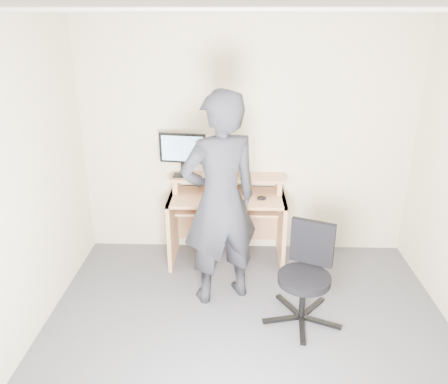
# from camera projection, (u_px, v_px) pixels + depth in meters

# --- Properties ---
(ground) EXTENTS (3.50, 3.50, 0.00)m
(ground) POSITION_uv_depth(u_px,v_px,m) (247.00, 354.00, 3.44)
(ground) COLOR #4C4C51
(ground) RESTS_ON ground
(back_wall) EXTENTS (3.50, 0.02, 2.50)m
(back_wall) POSITION_uv_depth(u_px,v_px,m) (247.00, 141.00, 4.59)
(back_wall) COLOR beige
(back_wall) RESTS_ON ground
(ceiling) EXTENTS (3.50, 3.50, 0.02)m
(ceiling) POSITION_uv_depth(u_px,v_px,m) (256.00, 10.00, 2.50)
(ceiling) COLOR white
(ceiling) RESTS_ON back_wall
(desk) EXTENTS (1.20, 0.60, 0.91)m
(desk) POSITION_uv_depth(u_px,v_px,m) (227.00, 210.00, 4.66)
(desk) COLOR tan
(desk) RESTS_ON ground
(monitor) EXTENTS (0.48, 0.14, 0.46)m
(monitor) POSITION_uv_depth(u_px,v_px,m) (183.00, 151.00, 4.49)
(monitor) COLOR black
(monitor) RESTS_ON desk
(external_drive) EXTENTS (0.09, 0.14, 0.20)m
(external_drive) POSITION_uv_depth(u_px,v_px,m) (226.00, 167.00, 4.56)
(external_drive) COLOR black
(external_drive) RESTS_ON desk
(travel_mug) EXTENTS (0.09, 0.09, 0.16)m
(travel_mug) POSITION_uv_depth(u_px,v_px,m) (242.00, 169.00, 4.54)
(travel_mug) COLOR silver
(travel_mug) RESTS_ON desk
(smartphone) EXTENTS (0.07, 0.13, 0.01)m
(smartphone) POSITION_uv_depth(u_px,v_px,m) (243.00, 177.00, 4.54)
(smartphone) COLOR black
(smartphone) RESTS_ON desk
(charger) EXTENTS (0.05, 0.05, 0.03)m
(charger) POSITION_uv_depth(u_px,v_px,m) (208.00, 176.00, 4.54)
(charger) COLOR black
(charger) RESTS_ON desk
(headphones) EXTENTS (0.20, 0.20, 0.06)m
(headphones) POSITION_uv_depth(u_px,v_px,m) (211.00, 174.00, 4.63)
(headphones) COLOR silver
(headphones) RESTS_ON desk
(keyboard) EXTENTS (0.49, 0.26, 0.03)m
(keyboard) POSITION_uv_depth(u_px,v_px,m) (232.00, 207.00, 4.45)
(keyboard) COLOR black
(keyboard) RESTS_ON desk
(mouse) EXTENTS (0.11, 0.09, 0.04)m
(mouse) POSITION_uv_depth(u_px,v_px,m) (262.00, 198.00, 4.40)
(mouse) COLOR black
(mouse) RESTS_ON desk
(office_chair) EXTENTS (0.68, 0.66, 0.85)m
(office_chair) POSITION_uv_depth(u_px,v_px,m) (307.00, 271.00, 3.70)
(office_chair) COLOR black
(office_chair) RESTS_ON ground
(person) EXTENTS (0.84, 0.72, 1.95)m
(person) POSITION_uv_depth(u_px,v_px,m) (220.00, 201.00, 3.80)
(person) COLOR black
(person) RESTS_ON ground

